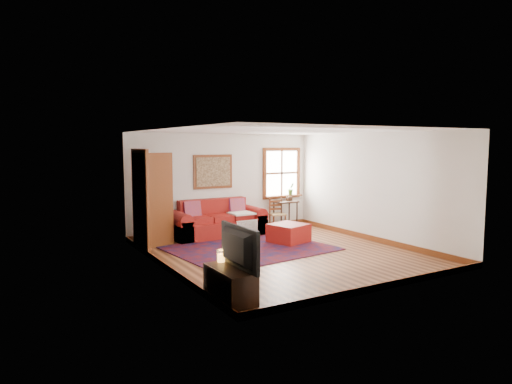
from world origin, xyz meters
TOP-DOWN VIEW (x-y plane):
  - ground at (0.00, 0.00)m, footprint 5.50×5.50m
  - room_envelope at (0.00, 0.02)m, footprint 5.04×5.54m
  - window at (1.78, 2.70)m, footprint 1.18×0.20m
  - doorway at (-2.21, 1.78)m, footprint 0.89×1.08m
  - framed_artwork at (-0.30, 2.71)m, footprint 1.05×0.07m
  - persian_rug at (-0.37, 0.71)m, footprint 3.44×2.88m
  - red_leather_sofa at (-0.38, 2.31)m, footprint 2.27×0.94m
  - red_ottoman at (0.70, 0.82)m, footprint 0.92×0.92m
  - side_table at (1.68, 2.42)m, footprint 0.60×0.45m
  - ladder_back_chair at (1.33, 2.30)m, footprint 0.45×0.44m
  - media_cabinet at (-2.28, -2.10)m, footprint 0.42×0.93m
  - television at (-2.26, -2.15)m, footprint 0.14×1.04m
  - candle_hurricane at (-2.23, -1.71)m, footprint 0.12×0.12m

SIDE VIEW (x-z plane):
  - ground at x=0.00m, z-range 0.00..0.00m
  - persian_rug at x=-0.37m, z-range 0.00..0.02m
  - red_ottoman at x=0.70m, z-range 0.00..0.43m
  - media_cabinet at x=-2.28m, z-range 0.00..0.51m
  - red_leather_sofa at x=-0.38m, z-range -0.15..0.74m
  - ladder_back_chair at x=1.33m, z-range 0.03..0.84m
  - candle_hurricane at x=-2.23m, z-range 0.50..0.68m
  - side_table at x=1.68m, z-range 0.24..0.96m
  - television at x=-2.26m, z-range 0.51..1.11m
  - doorway at x=-2.21m, z-range 0.00..2.14m
  - window at x=1.78m, z-range 0.62..2.00m
  - framed_artwork at x=-0.30m, z-range 1.13..1.98m
  - room_envelope at x=0.00m, z-range 0.39..2.91m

